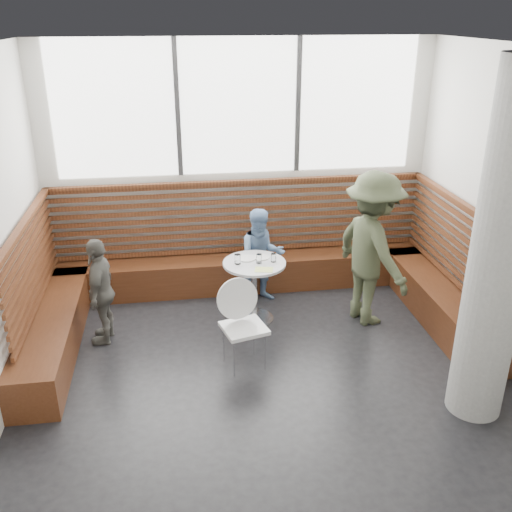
{
  "coord_description": "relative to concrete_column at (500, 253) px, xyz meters",
  "views": [
    {
      "loc": [
        -0.84,
        -4.67,
        3.49
      ],
      "look_at": [
        0.0,
        1.0,
        1.0
      ],
      "focal_mm": 40.0,
      "sensor_mm": 36.0,
      "label": 1
    }
  ],
  "objects": [
    {
      "name": "room",
      "position": [
        -1.85,
        0.6,
        0.0
      ],
      "size": [
        5.0,
        5.0,
        3.2
      ],
      "color": "silver",
      "rests_on": "ground"
    },
    {
      "name": "booth",
      "position": [
        -1.85,
        2.37,
        -1.19
      ],
      "size": [
        5.0,
        2.5,
        1.44
      ],
      "color": "#442211",
      "rests_on": "ground"
    },
    {
      "name": "concrete_column",
      "position": [
        0.0,
        0.0,
        0.0
      ],
      "size": [
        0.5,
        0.5,
        3.2
      ],
      "primitive_type": "cylinder",
      "color": "gray",
      "rests_on": "ground"
    },
    {
      "name": "cafe_table",
      "position": [
        -1.82,
        1.96,
        -1.05
      ],
      "size": [
        0.74,
        0.74,
        0.76
      ],
      "color": "silver",
      "rests_on": "ground"
    },
    {
      "name": "cafe_chair",
      "position": [
        -2.06,
        1.07,
        -1.05
      ],
      "size": [
        0.45,
        0.44,
        0.94
      ],
      "rotation": [
        0.0,
        0.0,
        0.26
      ],
      "color": "white",
      "rests_on": "ground"
    },
    {
      "name": "adult_man",
      "position": [
        -0.46,
        1.77,
        -0.68
      ],
      "size": [
        1.01,
        1.34,
        1.85
      ],
      "primitive_type": "imported",
      "rotation": [
        0.0,
        0.0,
        1.87
      ],
      "color": "#424B32",
      "rests_on": "ground"
    },
    {
      "name": "child_back",
      "position": [
        -1.65,
        2.45,
        -0.98
      ],
      "size": [
        0.63,
        0.51,
        1.24
      ],
      "primitive_type": "imported",
      "rotation": [
        0.0,
        0.0,
        0.07
      ],
      "color": "#6D90BD",
      "rests_on": "ground"
    },
    {
      "name": "child_left",
      "position": [
        -3.57,
        1.76,
        -0.98
      ],
      "size": [
        0.4,
        0.76,
        1.24
      ],
      "primitive_type": "imported",
      "rotation": [
        0.0,
        0.0,
        -1.7
      ],
      "color": "#5E5C55",
      "rests_on": "ground"
    },
    {
      "name": "plate_near",
      "position": [
        -1.89,
        2.06,
        -0.83
      ],
      "size": [
        0.21,
        0.21,
        0.01
      ],
      "primitive_type": "cylinder",
      "color": "white",
      "rests_on": "cafe_table"
    },
    {
      "name": "plate_far",
      "position": [
        -1.72,
        2.08,
        -0.83
      ],
      "size": [
        0.2,
        0.2,
        0.01
      ],
      "primitive_type": "cylinder",
      "color": "white",
      "rests_on": "cafe_table"
    },
    {
      "name": "glass_left",
      "position": [
        -2.02,
        1.95,
        -0.78
      ],
      "size": [
        0.07,
        0.07,
        0.12
      ],
      "primitive_type": "cylinder",
      "color": "white",
      "rests_on": "cafe_table"
    },
    {
      "name": "glass_mid",
      "position": [
        -1.76,
        1.93,
        -0.78
      ],
      "size": [
        0.07,
        0.07,
        0.11
      ],
      "primitive_type": "cylinder",
      "color": "white",
      "rests_on": "cafe_table"
    },
    {
      "name": "glass_right",
      "position": [
        -1.59,
        1.94,
        -0.79
      ],
      "size": [
        0.06,
        0.06,
        0.1
      ],
      "primitive_type": "cylinder",
      "color": "white",
      "rests_on": "cafe_table"
    },
    {
      "name": "menu_card",
      "position": [
        -1.74,
        1.73,
        -0.83
      ],
      "size": [
        0.23,
        0.19,
        0.0
      ],
      "primitive_type": "cube",
      "rotation": [
        0.0,
        0.0,
        -0.22
      ],
      "color": "#A5C64C",
      "rests_on": "cafe_table"
    }
  ]
}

